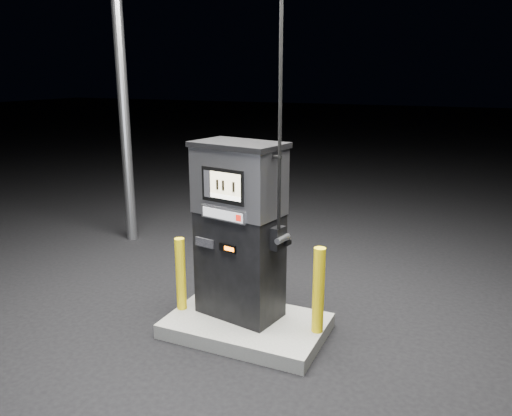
% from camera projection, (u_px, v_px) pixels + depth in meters
% --- Properties ---
extents(ground, '(80.00, 80.00, 0.00)m').
position_uv_depth(ground, '(246.00, 332.00, 5.18)').
color(ground, black).
rests_on(ground, ground).
extents(pump_island, '(1.60, 1.00, 0.15)m').
position_uv_depth(pump_island, '(246.00, 326.00, 5.16)').
color(pump_island, '#5E5E59').
rests_on(pump_island, ground).
extents(fuel_dispenser, '(1.04, 0.69, 3.76)m').
position_uv_depth(fuel_dispenser, '(240.00, 229.00, 5.03)').
color(fuel_dispenser, black).
rests_on(fuel_dispenser, pump_island).
extents(bollard_left, '(0.11, 0.11, 0.79)m').
position_uv_depth(bollard_left, '(181.00, 274.00, 5.28)').
color(bollard_left, yellow).
rests_on(bollard_left, pump_island).
extents(bollard_right, '(0.15, 0.15, 0.87)m').
position_uv_depth(bollard_right, '(318.00, 290.00, 4.80)').
color(bollard_right, yellow).
rests_on(bollard_right, pump_island).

